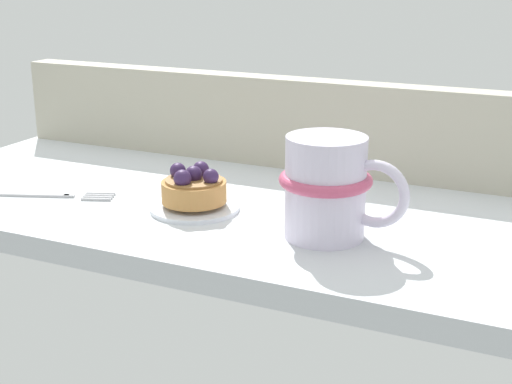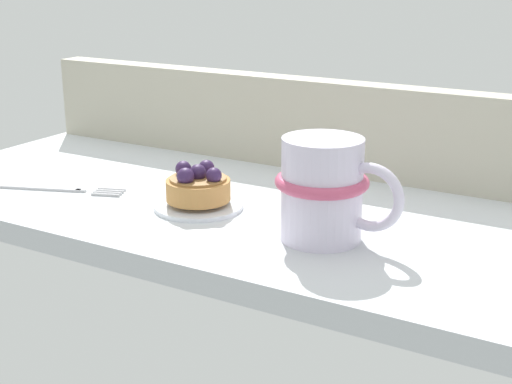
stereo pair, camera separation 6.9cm
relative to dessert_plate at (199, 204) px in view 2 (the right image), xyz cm
name	(u,v)px [view 2 (the right image)]	position (x,y,z in cm)	size (l,w,h in cm)	color
ground_plane	(248,212)	(3.66, 4.64, -1.72)	(87.03, 37.47, 2.51)	silver
window_rail_back	(313,124)	(3.66, 21.45, 5.45)	(85.29, 3.85, 11.83)	#B2AD99
dessert_plate	(199,204)	(0.00, 0.00, 0.00)	(10.01, 10.01, 0.99)	silver
raspberry_tart	(198,186)	(-0.02, -0.01, 2.18)	(7.20, 7.20, 4.15)	#B77F42
coffee_mug	(324,189)	(16.16, -1.66, 4.80)	(13.08, 9.28, 10.34)	silver
dessert_fork	(53,188)	(-18.94, -3.43, -0.16)	(17.51, 7.82, 0.60)	#B7B7BC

